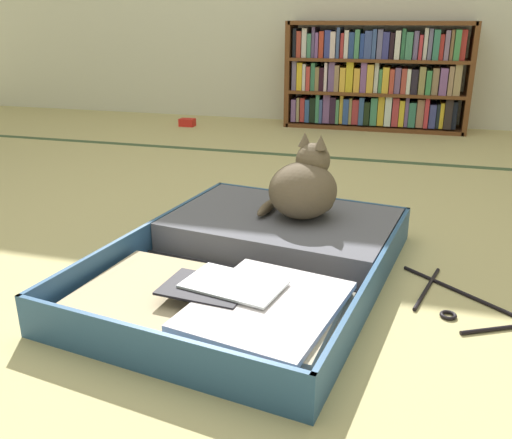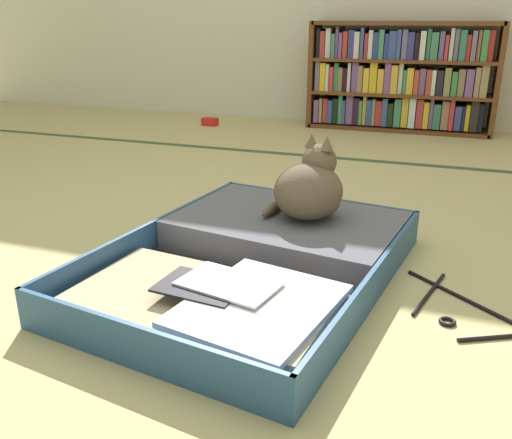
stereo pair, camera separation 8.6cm
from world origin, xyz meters
name	(u,v)px [view 2 (the right image)]	position (x,y,z in m)	size (l,w,h in m)	color
ground_plane	(224,260)	(0.00, 0.00, 0.00)	(10.00, 10.00, 0.00)	tan
tatami_border	(325,157)	(0.00, 1.37, 0.00)	(4.80, 0.05, 0.00)	#3B5133
bookshelf	(400,79)	(0.27, 2.25, 0.32)	(1.15, 0.25, 0.67)	brown
open_suitcase	(264,256)	(0.14, -0.03, 0.05)	(0.84, 1.06, 0.11)	#2A527F
black_cat	(310,188)	(0.22, 0.17, 0.20)	(0.28, 0.28, 0.25)	brown
clothes_hanger	(471,312)	(0.69, -0.09, 0.01)	(0.38, 0.34, 0.01)	black
small_red_pouch	(210,122)	(-0.93, 1.98, 0.02)	(0.10, 0.07, 0.05)	red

